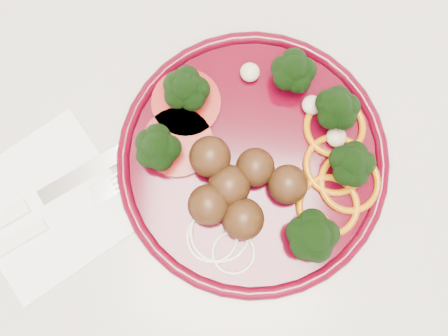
{
  "coord_description": "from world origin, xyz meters",
  "views": [
    {
      "loc": [
        0.11,
        1.59,
        1.49
      ],
      "look_at": [
        0.11,
        1.69,
        0.92
      ],
      "focal_mm": 45.0,
      "sensor_mm": 36.0,
      "label": 1
    }
  ],
  "objects_px": {
    "plate": "(258,157)",
    "napkin": "(48,205)",
    "knife": "(22,208)",
    "fork": "(32,232)"
  },
  "relations": [
    {
      "from": "plate",
      "to": "fork",
      "type": "relative_size",
      "value": 1.79
    },
    {
      "from": "plate",
      "to": "knife",
      "type": "height_order",
      "value": "plate"
    },
    {
      "from": "knife",
      "to": "fork",
      "type": "xyz_separation_m",
      "value": [
        0.01,
        -0.02,
        -0.0
      ]
    },
    {
      "from": "plate",
      "to": "fork",
      "type": "bearing_deg",
      "value": -159.51
    },
    {
      "from": "plate",
      "to": "napkin",
      "type": "xyz_separation_m",
      "value": [
        -0.22,
        -0.06,
        -0.02
      ]
    },
    {
      "from": "plate",
      "to": "napkin",
      "type": "relative_size",
      "value": 1.91
    },
    {
      "from": "napkin",
      "to": "fork",
      "type": "xyz_separation_m",
      "value": [
        -0.01,
        -0.03,
        0.01
      ]
    },
    {
      "from": "plate",
      "to": "knife",
      "type": "distance_m",
      "value": 0.25
    },
    {
      "from": "plate",
      "to": "knife",
      "type": "xyz_separation_m",
      "value": [
        -0.24,
        -0.06,
        -0.01
      ]
    },
    {
      "from": "fork",
      "to": "plate",
      "type": "bearing_deg",
      "value": -12.8
    }
  ]
}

